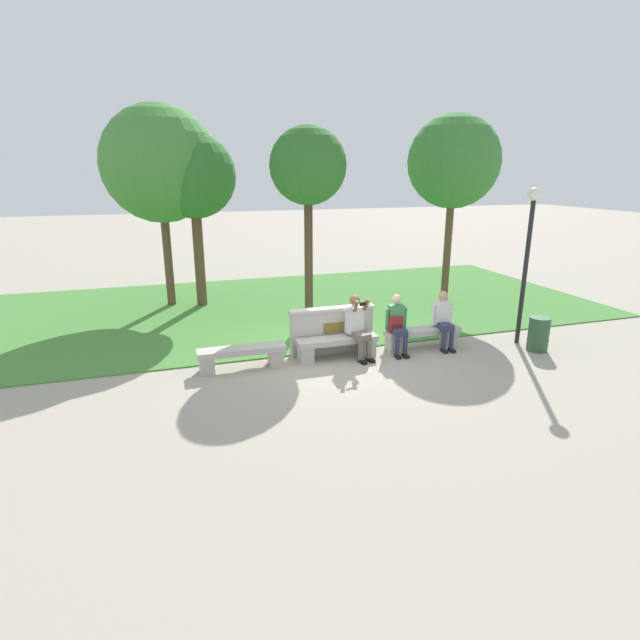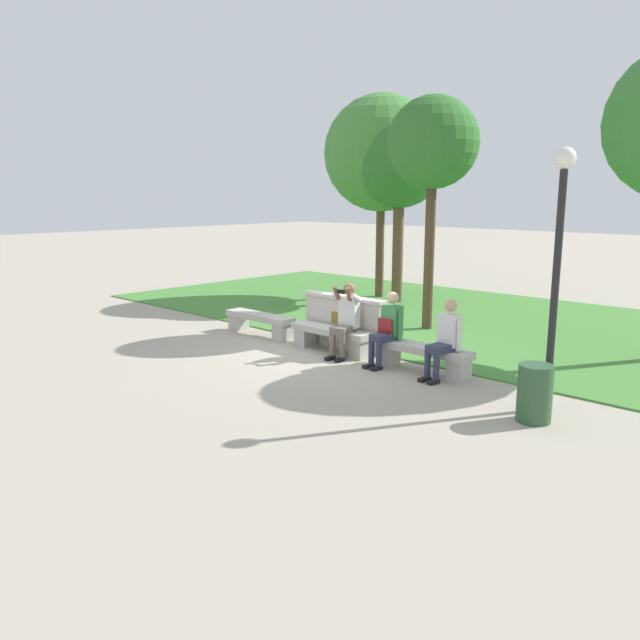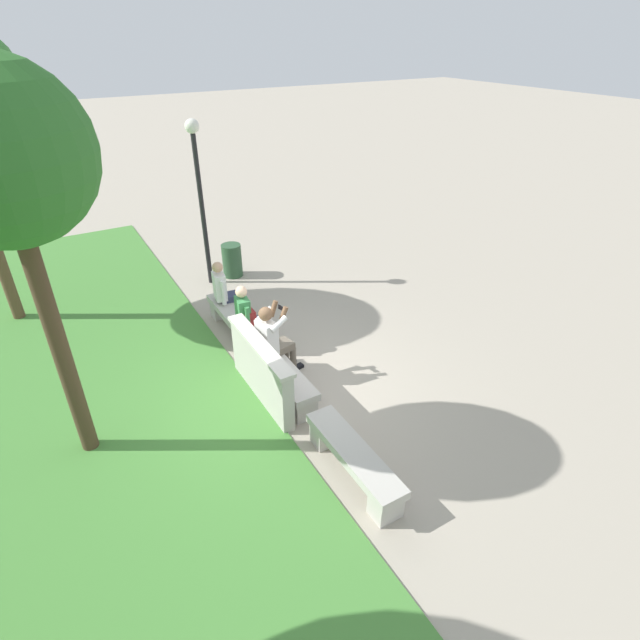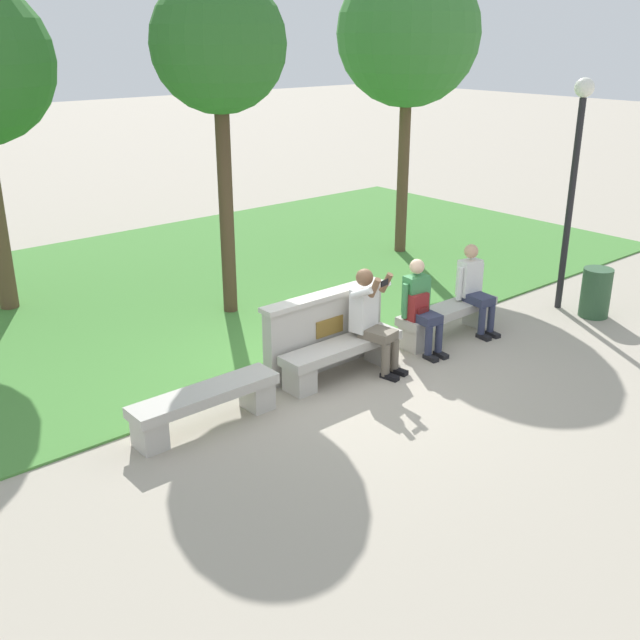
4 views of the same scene
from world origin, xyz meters
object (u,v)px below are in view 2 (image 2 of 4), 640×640
trash_bin (535,393)px  lamp_post (559,240)px  person_distant (388,327)px  bench_mid (422,355)px  bench_main (260,321)px  person_photographer (346,316)px  tree_left_background (400,165)px  bench_near (331,336)px  tree_far_back (382,154)px  tree_behind_wall (433,145)px  person_companion (445,337)px  backpack (387,329)px

trash_bin → lamp_post: 2.00m
person_distant → trash_bin: bearing=-15.8°
bench_mid → lamp_post: 3.04m
bench_main → person_photographer: (2.42, -0.08, 0.44)m
person_distant → tree_left_background: tree_left_background is taller
bench_mid → person_distant: (-0.66, -0.07, 0.38)m
bench_main → bench_near: 2.00m
bench_main → bench_near: same height
bench_main → person_photographer: bearing=-1.8°
bench_mid → tree_far_back: size_ratio=0.31×
bench_main → tree_left_background: tree_left_background is taller
tree_behind_wall → trash_bin: bearing=-42.2°
person_companion → trash_bin: bearing=-24.3°
bench_near → bench_main: bearing=180.0°
bench_main → tree_behind_wall: (2.22, 2.82, 3.56)m
person_companion → trash_bin: person_companion is taller
bench_near → person_distant: (1.34, -0.07, 0.38)m
tree_behind_wall → tree_far_back: tree_far_back is taller
bench_near → bench_mid: bearing=0.0°
person_photographer → tree_left_background: bearing=117.6°
bench_main → backpack: size_ratio=4.06×
bench_mid → tree_left_background: (-4.34, 5.18, 3.32)m
lamp_post → bench_near: bearing=175.3°
backpack → tree_far_back: tree_far_back is taller
person_companion → tree_left_background: size_ratio=0.26×
lamp_post → bench_main: bearing=176.8°
person_companion → bench_near: bearing=178.5°
bench_main → person_distant: size_ratio=1.38×
backpack → tree_left_background: 7.03m
bench_near → person_photographer: person_photographer is taller
tree_far_back → bench_mid: bearing=-46.7°
tree_behind_wall → bench_near: bearing=-94.5°
lamp_post → trash_bin: bearing=-82.8°
backpack → tree_far_back: size_ratio=0.08×
bench_near → tree_behind_wall: 4.55m
person_photographer → lamp_post: size_ratio=0.38×
lamp_post → person_distant: bearing=174.5°
tree_left_background → lamp_post: (6.59, -5.53, -1.32)m
bench_main → tree_far_back: (-1.17, 5.50, 3.65)m
tree_behind_wall → lamp_post: size_ratio=1.40×
person_companion → tree_behind_wall: (-2.24, 2.88, 3.18)m
tree_far_back → lamp_post: 9.61m
tree_behind_wall → bench_main: bearing=-128.3°
person_companion → tree_behind_wall: 4.85m
backpack → tree_behind_wall: bearing=110.9°
bench_near → lamp_post: size_ratio=0.50×
tree_far_back → trash_bin: size_ratio=7.37×
person_photographer → person_distant: (0.93, 0.01, -0.06)m
backpack → bench_main: bearing=179.4°
tree_behind_wall → person_distant: bearing=-68.7°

